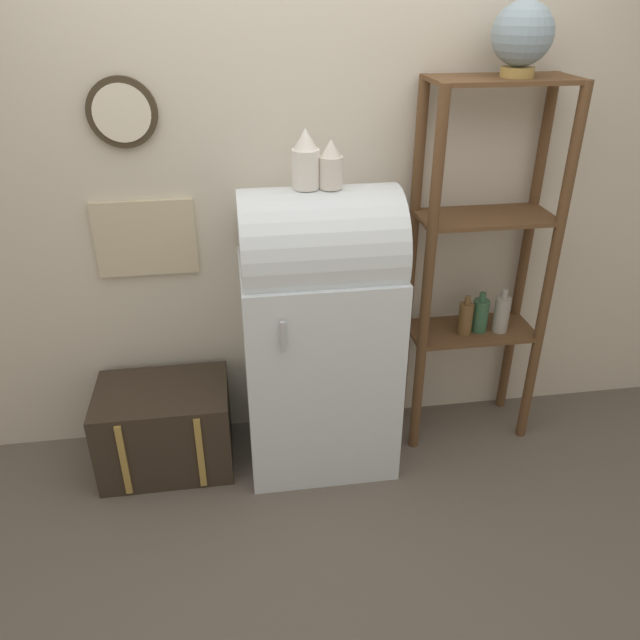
{
  "coord_description": "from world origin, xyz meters",
  "views": [
    {
      "loc": [
        -0.37,
        -2.25,
        2.14
      ],
      "look_at": [
        0.0,
        0.27,
        0.77
      ],
      "focal_mm": 35.0,
      "sensor_mm": 36.0,
      "label": 1
    }
  ],
  "objects_px": {
    "globe": "(522,35)",
    "vase_center": "(331,166)",
    "vase_left": "(306,161)",
    "refrigerator": "(319,329)",
    "suitcase_trunk": "(166,427)"
  },
  "relations": [
    {
      "from": "vase_left",
      "to": "vase_center",
      "type": "height_order",
      "value": "vase_left"
    },
    {
      "from": "globe",
      "to": "vase_center",
      "type": "xyz_separation_m",
      "value": [
        -0.79,
        -0.09,
        -0.47
      ]
    },
    {
      "from": "globe",
      "to": "vase_center",
      "type": "relative_size",
      "value": 1.45
    },
    {
      "from": "refrigerator",
      "to": "vase_left",
      "type": "distance_m",
      "value": 0.79
    },
    {
      "from": "suitcase_trunk",
      "to": "vase_center",
      "type": "relative_size",
      "value": 3.16
    },
    {
      "from": "refrigerator",
      "to": "suitcase_trunk",
      "type": "height_order",
      "value": "refrigerator"
    },
    {
      "from": "globe",
      "to": "vase_left",
      "type": "distance_m",
      "value": 1.0
    },
    {
      "from": "vase_left",
      "to": "globe",
      "type": "bearing_deg",
      "value": 4.91
    },
    {
      "from": "vase_left",
      "to": "refrigerator",
      "type": "bearing_deg",
      "value": -2.57
    },
    {
      "from": "vase_left",
      "to": "vase_center",
      "type": "bearing_deg",
      "value": -7.49
    },
    {
      "from": "refrigerator",
      "to": "vase_left",
      "type": "bearing_deg",
      "value": 177.43
    },
    {
      "from": "refrigerator",
      "to": "vase_center",
      "type": "distance_m",
      "value": 0.77
    },
    {
      "from": "globe",
      "to": "vase_center",
      "type": "bearing_deg",
      "value": -173.51
    },
    {
      "from": "vase_left",
      "to": "suitcase_trunk",
      "type": "bearing_deg",
      "value": 178.54
    },
    {
      "from": "vase_left",
      "to": "vase_center",
      "type": "distance_m",
      "value": 0.11
    }
  ]
}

